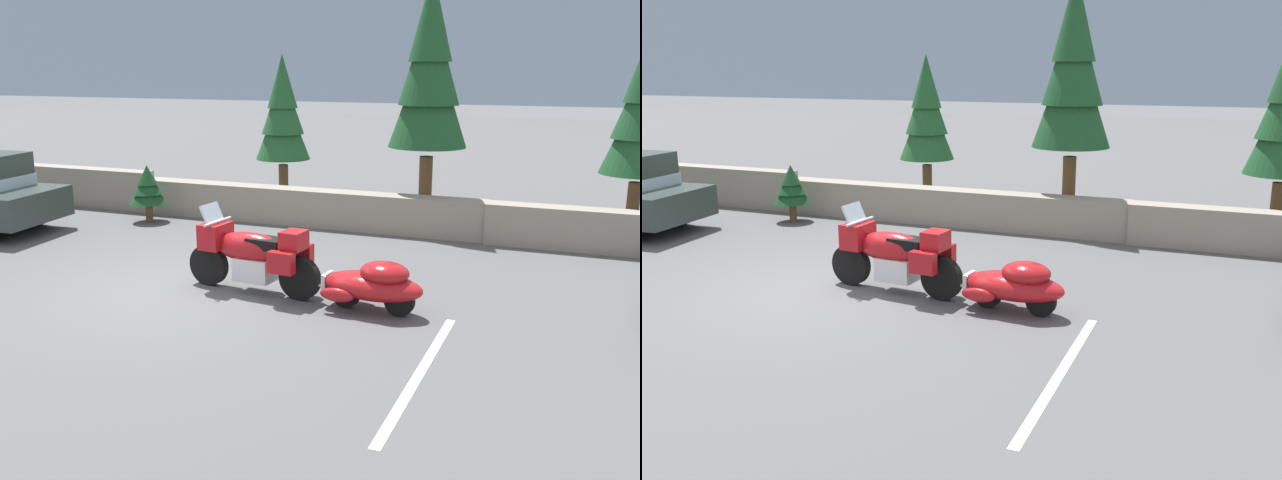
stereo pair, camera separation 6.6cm
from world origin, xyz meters
TOP-DOWN VIEW (x-y plane):
  - ground_plane at (0.00, 0.00)m, footprint 80.00×80.00m
  - stone_guard_wall at (-0.22, 5.02)m, footprint 24.00×0.62m
  - distant_ridgeline at (0.00, 95.00)m, footprint 240.00×80.00m
  - touring_motorcycle at (1.12, 0.42)m, footprint 2.31×0.86m
  - car_shaped_trailer at (3.12, 0.25)m, footprint 2.22×0.85m
  - pine_tree_tall at (2.54, 5.88)m, footprint 1.66×1.66m
  - pine_tree_secondary at (-1.18, 6.64)m, footprint 1.32×1.32m
  - pine_sapling_near at (-3.34, 4.06)m, footprint 0.82×0.82m
  - parking_stripe_marker at (4.24, -1.50)m, footprint 0.12×3.60m

SIDE VIEW (x-z plane):
  - ground_plane at x=0.00m, z-range 0.00..0.00m
  - parking_stripe_marker at x=4.24m, z-range 0.00..0.01m
  - car_shaped_trailer at x=3.12m, z-range 0.03..0.79m
  - stone_guard_wall at x=-0.22m, z-range -0.05..0.91m
  - touring_motorcycle at x=1.12m, z-range -0.04..1.29m
  - pine_sapling_near at x=-3.34m, z-range 0.16..1.44m
  - pine_tree_secondary at x=-1.18m, z-range 0.47..4.17m
  - pine_tree_tall at x=2.54m, z-range 0.67..5.99m
  - distant_ridgeline at x=0.00m, z-range 0.00..16.00m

